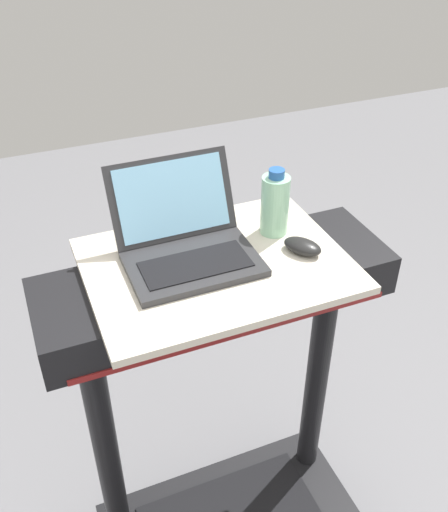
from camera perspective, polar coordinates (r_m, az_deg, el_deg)
name	(u,v)px	position (r m, az deg, el deg)	size (l,w,h in m)	color
desk_board	(216,265)	(1.42, -0.77, -0.90)	(0.63, 0.47, 0.02)	beige
laptop	(186,242)	(1.41, -3.73, 1.41)	(0.32, 0.30, 0.21)	#2D2D30
computer_mouse	(302,246)	(1.45, 7.73, 0.95)	(0.06, 0.10, 0.03)	black
water_bottle	(275,204)	(1.49, 5.03, 5.12)	(0.07, 0.07, 0.18)	#9EDBB2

